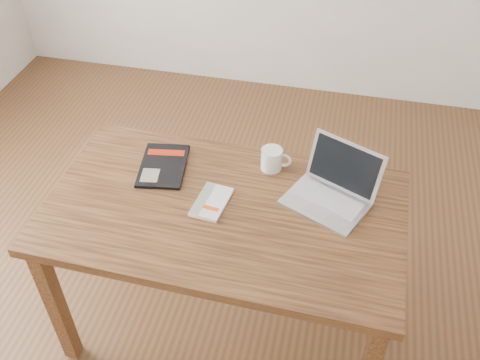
% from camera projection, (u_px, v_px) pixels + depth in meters
% --- Properties ---
extents(room, '(4.04, 4.04, 2.70)m').
position_uv_depth(room, '(164.00, 44.00, 1.74)').
color(room, '#55351D').
rests_on(room, ground).
extents(desk, '(1.39, 0.82, 0.75)m').
position_uv_depth(desk, '(224.00, 224.00, 2.09)').
color(desk, '#513018').
rests_on(desk, ground).
extents(white_guidebook, '(0.14, 0.20, 0.02)m').
position_uv_depth(white_guidebook, '(212.00, 202.00, 2.05)').
color(white_guidebook, silver).
rests_on(white_guidebook, desk).
extents(black_guidebook, '(0.22, 0.30, 0.01)m').
position_uv_depth(black_guidebook, '(163.00, 166.00, 2.21)').
color(black_guidebook, black).
rests_on(black_guidebook, desk).
extents(laptop, '(0.38, 0.36, 0.21)m').
position_uv_depth(laptop, '(332.00, 190.00, 2.04)').
color(laptop, silver).
rests_on(laptop, desk).
extents(coffee_mug, '(0.13, 0.09, 0.09)m').
position_uv_depth(coffee_mug, '(272.00, 159.00, 2.18)').
color(coffee_mug, white).
rests_on(coffee_mug, desk).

